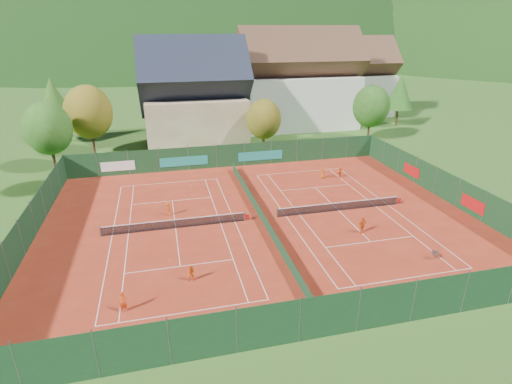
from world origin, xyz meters
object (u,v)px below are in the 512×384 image
at_px(ball_hopper, 435,253).
at_px(player_left_far, 168,209).
at_px(player_right_far_a, 322,173).
at_px(hotel_block_b, 350,82).
at_px(player_right_near, 362,225).
at_px(chalet, 194,99).
at_px(player_right_far_b, 340,172).
at_px(player_left_near, 123,302).
at_px(player_left_mid, 192,273).
at_px(hotel_block_a, 298,85).

distance_m(ball_hopper, player_left_far, 23.84).
height_order(player_left_far, player_right_far_a, player_left_far).
bearing_deg(hotel_block_b, player_right_near, -114.28).
distance_m(player_right_near, player_right_far_a, 13.92).
height_order(chalet, player_right_near, chalet).
bearing_deg(player_left_far, player_right_far_b, -164.66).
bearing_deg(chalet, player_left_near, -102.19).
distance_m(player_left_mid, player_right_far_b, 26.01).
xyz_separation_m(hotel_block_b, player_right_near, (-21.99, -48.75, -5.83)).
xyz_separation_m(player_left_mid, player_left_far, (-1.20, 11.50, 0.03)).
bearing_deg(player_right_near, hotel_block_a, 63.59).
height_order(hotel_block_b, player_right_far_b, hotel_block_b).
xyz_separation_m(chalet, player_right_far_b, (15.10, -21.22, -5.93)).
bearing_deg(hotel_block_a, player_left_near, -120.70).
distance_m(hotel_block_b, player_right_far_b, 39.95).
relative_size(hotel_block_b, player_right_far_a, 12.95).
distance_m(ball_hopper, player_left_near, 23.32).
xyz_separation_m(player_left_near, player_left_mid, (4.55, 2.32, -0.07)).
bearing_deg(player_right_far_b, player_right_far_a, -39.50).
height_order(hotel_block_b, player_left_far, hotel_block_b).
height_order(player_left_far, player_right_far_b, player_right_far_b).
xyz_separation_m(player_left_mid, player_right_near, (15.29, 3.80, 0.13)).
bearing_deg(player_left_mid, chalet, 90.94).
xyz_separation_m(hotel_block_a, player_left_mid, (-23.28, -44.56, -6.72)).
distance_m(ball_hopper, player_right_near, 6.37).
relative_size(hotel_block_a, player_right_far_b, 15.62).
relative_size(chalet, hotel_block_a, 0.75).
distance_m(hotel_block_a, player_left_mid, 50.72).
bearing_deg(player_left_mid, player_right_far_b, 49.08).
xyz_separation_m(hotel_block_b, player_left_far, (-38.49, -41.05, -5.93)).
bearing_deg(ball_hopper, player_left_mid, 175.34).
distance_m(player_left_mid, player_right_near, 15.76).
bearing_deg(player_left_mid, player_right_far_a, 52.88).
bearing_deg(player_right_far_b, hotel_block_b, -149.90).
distance_m(hotel_block_b, player_left_far, 56.59).
bearing_deg(player_right_far_a, ball_hopper, 81.05).
relative_size(hotel_block_a, player_left_near, 14.70).
relative_size(ball_hopper, player_right_near, 0.51).
relative_size(hotel_block_a, player_right_near, 13.69).
xyz_separation_m(hotel_block_b, ball_hopper, (-18.53, -54.09, -6.06)).
xyz_separation_m(player_right_near, player_right_far_a, (1.93, 13.78, -0.12)).
bearing_deg(player_left_mid, player_left_near, -145.72).
distance_m(player_left_far, player_right_near, 18.20).
height_order(ball_hopper, player_right_far_b, player_right_far_b).
bearing_deg(player_right_near, player_left_mid, 178.66).
relative_size(player_left_mid, player_right_far_b, 0.96).
distance_m(hotel_block_a, player_right_near, 42.05).
bearing_deg(ball_hopper, player_left_far, 146.86).
xyz_separation_m(player_left_near, player_right_far_b, (23.93, 19.65, -0.04)).
height_order(player_left_near, player_left_mid, player_left_near).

